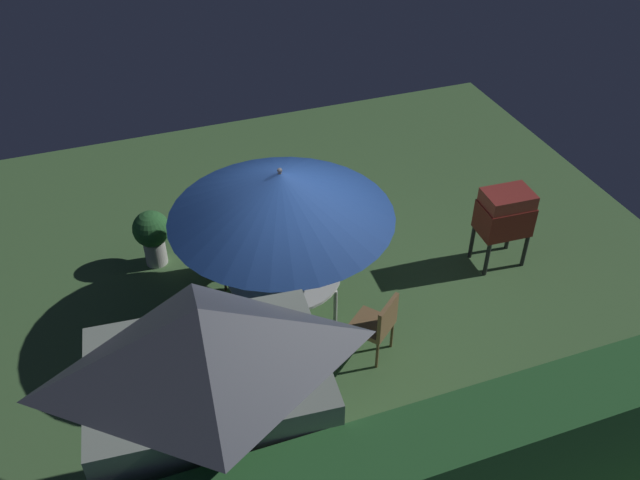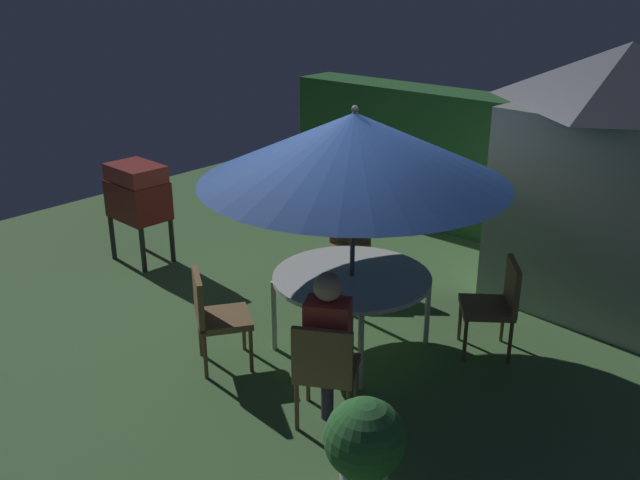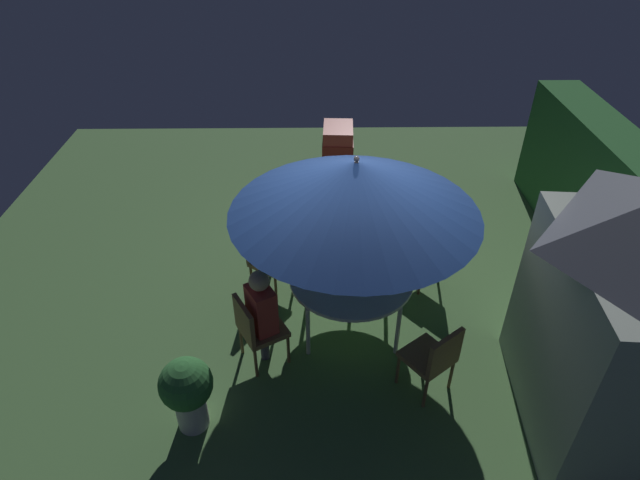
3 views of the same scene
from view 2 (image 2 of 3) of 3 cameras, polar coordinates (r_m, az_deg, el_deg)
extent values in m
plane|color=#47703D|center=(7.00, -0.21, -7.41)|extent=(11.00, 11.00, 0.00)
cube|color=#28602D|center=(9.39, 14.09, 5.56)|extent=(6.25, 0.67, 1.83)
cube|color=gray|center=(7.71, 22.17, 2.09)|extent=(2.10, 1.57, 2.06)
pyramid|color=#4C515B|center=(7.42, 23.64, 12.01)|extent=(2.23, 1.66, 0.65)
cube|color=slate|center=(8.42, 24.00, 1.72)|extent=(0.84, 0.10, 1.61)
cylinder|color=white|center=(6.43, 2.60, -3.04)|extent=(1.45, 1.45, 0.04)
cylinder|color=beige|center=(6.56, -3.75, -6.14)|extent=(0.05, 0.05, 0.69)
cylinder|color=beige|center=(5.97, 3.31, -9.10)|extent=(0.05, 0.05, 0.69)
cylinder|color=beige|center=(7.23, 1.92, -3.34)|extent=(0.05, 0.05, 0.69)
cylinder|color=beige|center=(6.70, 8.69, -5.69)|extent=(0.05, 0.05, 0.69)
cylinder|color=#4C4C51|center=(6.28, 2.66, 0.27)|extent=(0.04, 0.04, 2.22)
cone|color=navy|center=(6.03, 2.79, 7.47)|extent=(2.71, 2.71, 0.60)
sphere|color=#4C4C51|center=(5.96, 2.84, 10.56)|extent=(0.06, 0.06, 0.06)
cube|color=maroon|center=(8.63, -14.49, 3.19)|extent=(0.72, 0.53, 0.45)
cube|color=maroon|center=(8.54, -14.69, 5.26)|extent=(0.69, 0.51, 0.20)
cylinder|color=#262628|center=(8.94, -16.44, 0.20)|extent=(0.06, 0.06, 0.55)
cylinder|color=#262628|center=(8.45, -14.13, -0.80)|extent=(0.06, 0.06, 0.55)
cylinder|color=#262628|center=(9.15, -14.26, 0.92)|extent=(0.06, 0.06, 0.55)
cylinder|color=#262628|center=(8.67, -11.88, -0.02)|extent=(0.06, 0.06, 0.55)
cube|color=olive|center=(5.55, 0.61, -10.35)|extent=(0.63, 0.63, 0.06)
cube|color=olive|center=(5.26, 0.17, -9.44)|extent=(0.43, 0.27, 0.45)
cylinder|color=brown|center=(5.55, -1.89, -13.17)|extent=(0.04, 0.04, 0.45)
cylinder|color=brown|center=(5.48, 2.29, -13.64)|extent=(0.04, 0.04, 0.45)
cylinder|color=brown|center=(5.87, -0.97, -11.00)|extent=(0.04, 0.04, 0.45)
cylinder|color=brown|center=(5.81, 2.96, -11.42)|extent=(0.04, 0.04, 0.45)
cube|color=olive|center=(6.64, 13.32, -5.35)|extent=(0.64, 0.64, 0.06)
cube|color=olive|center=(6.58, 15.29, -3.61)|extent=(0.32, 0.40, 0.45)
cylinder|color=brown|center=(6.60, 15.13, -7.89)|extent=(0.04, 0.04, 0.45)
cylinder|color=brown|center=(6.95, 14.56, -6.29)|extent=(0.04, 0.04, 0.45)
cylinder|color=brown|center=(6.54, 11.66, -7.88)|extent=(0.04, 0.04, 0.45)
cylinder|color=brown|center=(6.88, 11.27, -6.26)|extent=(0.04, 0.04, 0.45)
cube|color=olive|center=(7.69, 2.47, -0.96)|extent=(0.65, 0.65, 0.06)
cube|color=olive|center=(7.81, 2.48, 1.16)|extent=(0.39, 0.33, 0.45)
cylinder|color=brown|center=(7.97, 3.87, -1.92)|extent=(0.04, 0.04, 0.45)
cylinder|color=brown|center=(7.96, 0.99, -1.89)|extent=(0.04, 0.04, 0.45)
cylinder|color=brown|center=(7.60, 3.96, -3.11)|extent=(0.04, 0.04, 0.45)
cylinder|color=brown|center=(7.60, 0.94, -3.08)|extent=(0.04, 0.04, 0.45)
cube|color=olive|center=(6.32, -7.78, -6.34)|extent=(0.64, 0.64, 0.06)
cube|color=olive|center=(6.21, -9.80, -4.70)|extent=(0.41, 0.30, 0.45)
cylinder|color=brown|center=(6.59, -9.65, -7.47)|extent=(0.04, 0.04, 0.45)
cylinder|color=brown|center=(6.24, -9.26, -9.20)|extent=(0.04, 0.04, 0.45)
cylinder|color=brown|center=(6.63, -6.19, -7.10)|extent=(0.04, 0.04, 0.45)
cylinder|color=brown|center=(6.28, -5.60, -8.79)|extent=(0.04, 0.04, 0.45)
sphere|color=#2D6B33|center=(4.58, 3.64, -15.73)|extent=(0.52, 0.52, 0.52)
cube|color=#CC3D33|center=(5.40, 0.62, -7.60)|extent=(0.41, 0.38, 0.55)
sphere|color=tan|center=(5.22, 0.64, -3.80)|extent=(0.22, 0.22, 0.22)
cylinder|color=#383347|center=(5.67, 0.60, -12.16)|extent=(0.10, 0.10, 0.48)
camera|label=1|loc=(11.44, 36.81, 32.83)|focal=38.06mm
camera|label=3|loc=(4.52, 64.16, 27.47)|focal=29.78mm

